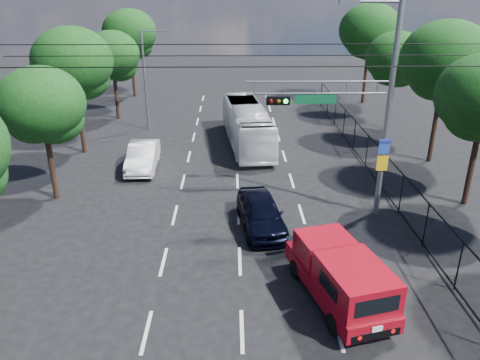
{
  "coord_description": "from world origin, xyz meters",
  "views": [
    {
      "loc": [
        -0.26,
        -11.67,
        10.12
      ],
      "look_at": [
        0.03,
        5.57,
        2.8
      ],
      "focal_mm": 35.0,
      "sensor_mm": 36.0,
      "label": 1
    }
  ],
  "objects_px": {
    "navy_hatchback": "(261,212)",
    "white_van": "(143,156)",
    "signal_mast": "(361,105)",
    "red_pickup": "(340,274)",
    "white_bus": "(247,125)"
  },
  "relations": [
    {
      "from": "red_pickup",
      "to": "white_bus",
      "type": "distance_m",
      "value": 17.03
    },
    {
      "from": "signal_mast",
      "to": "red_pickup",
      "type": "distance_m",
      "value": 7.97
    },
    {
      "from": "red_pickup",
      "to": "white_bus",
      "type": "relative_size",
      "value": 0.57
    },
    {
      "from": "red_pickup",
      "to": "signal_mast",
      "type": "bearing_deg",
      "value": 73.2
    },
    {
      "from": "signal_mast",
      "to": "white_bus",
      "type": "relative_size",
      "value": 0.98
    },
    {
      "from": "red_pickup",
      "to": "navy_hatchback",
      "type": "xyz_separation_m",
      "value": [
        -2.34,
        5.21,
        -0.29
      ]
    },
    {
      "from": "white_bus",
      "to": "white_van",
      "type": "height_order",
      "value": "white_bus"
    },
    {
      "from": "white_bus",
      "to": "signal_mast",
      "type": "bearing_deg",
      "value": -72.65
    },
    {
      "from": "signal_mast",
      "to": "white_van",
      "type": "distance_m",
      "value": 13.17
    },
    {
      "from": "red_pickup",
      "to": "white_bus",
      "type": "bearing_deg",
      "value": 98.78
    },
    {
      "from": "signal_mast",
      "to": "white_bus",
      "type": "bearing_deg",
      "value": 113.8
    },
    {
      "from": "signal_mast",
      "to": "white_van",
      "type": "height_order",
      "value": "signal_mast"
    },
    {
      "from": "navy_hatchback",
      "to": "white_van",
      "type": "relative_size",
      "value": 0.98
    },
    {
      "from": "red_pickup",
      "to": "white_bus",
      "type": "height_order",
      "value": "white_bus"
    },
    {
      "from": "white_van",
      "to": "navy_hatchback",
      "type": "bearing_deg",
      "value": -50.79
    }
  ]
}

